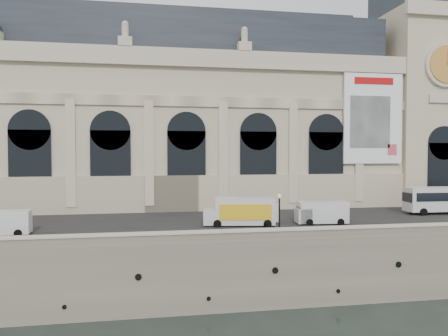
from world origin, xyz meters
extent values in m
plane|color=black|center=(0.00, 0.00, 0.00)|extent=(260.00, 260.00, 0.00)
cube|color=gray|center=(0.00, 35.00, 3.00)|extent=(160.00, 70.00, 6.00)
cube|color=#2D2D2D|center=(0.00, 14.00, 6.03)|extent=(160.00, 24.00, 0.06)
cube|color=gray|center=(0.00, 0.60, 6.55)|extent=(160.00, 1.20, 1.10)
cube|color=beige|center=(0.00, 0.60, 7.15)|extent=(160.00, 1.40, 0.12)
cube|color=beige|center=(-6.00, 31.00, 17.00)|extent=(68.00, 18.00, 22.00)
cube|color=beige|center=(-6.00, 21.85, 8.50)|extent=(68.60, 0.40, 5.00)
cube|color=beige|center=(-6.00, 21.70, 26.80)|extent=(69.00, 0.80, 2.40)
cube|color=beige|center=(-6.00, 21.85, 21.00)|extent=(68.00, 0.30, 1.40)
cube|color=#292E37|center=(-6.00, 31.00, 31.00)|extent=(64.00, 15.00, 6.00)
cube|color=#292E37|center=(-6.00, 31.00, 34.50)|extent=(56.00, 10.00, 1.20)
cube|color=black|center=(-24.00, 21.82, 12.50)|extent=(5.20, 0.25, 9.00)
cylinder|color=black|center=(-24.00, 21.82, 17.00)|extent=(5.20, 0.25, 5.20)
cube|color=beige|center=(-19.00, 21.75, 14.00)|extent=(1.20, 0.50, 14.00)
cube|color=black|center=(-14.00, 21.82, 12.50)|extent=(5.20, 0.25, 9.00)
cylinder|color=black|center=(-14.00, 21.82, 17.00)|extent=(5.20, 0.25, 5.20)
cube|color=beige|center=(-9.00, 21.75, 14.00)|extent=(1.20, 0.50, 14.00)
cube|color=black|center=(-4.00, 21.82, 12.50)|extent=(5.20, 0.25, 9.00)
cylinder|color=black|center=(-4.00, 21.82, 17.00)|extent=(5.20, 0.25, 5.20)
cube|color=beige|center=(1.00, 21.75, 14.00)|extent=(1.20, 0.50, 14.00)
cube|color=black|center=(6.00, 21.82, 12.50)|extent=(5.20, 0.25, 9.00)
cylinder|color=black|center=(6.00, 21.82, 17.00)|extent=(5.20, 0.25, 5.20)
cube|color=beige|center=(11.00, 21.75, 14.00)|extent=(1.20, 0.50, 14.00)
cube|color=black|center=(16.00, 21.82, 12.50)|extent=(5.20, 0.25, 9.00)
cylinder|color=black|center=(16.00, 21.82, 17.00)|extent=(5.20, 0.25, 5.20)
cube|color=beige|center=(21.00, 21.75, 14.00)|extent=(1.20, 0.50, 14.00)
cube|color=white|center=(23.00, 21.55, 19.00)|extent=(9.00, 0.35, 13.00)
cube|color=#B30B0D|center=(23.00, 21.35, 24.40)|extent=(6.00, 0.06, 1.00)
cube|color=gray|center=(22.50, 21.35, 18.50)|extent=(6.20, 0.06, 7.50)
cube|color=#C84658|center=(26.00, 21.35, 14.50)|extent=(1.40, 0.06, 1.60)
cube|color=beige|center=(34.00, 28.00, 21.00)|extent=(12.00, 14.00, 30.00)
cube|color=beige|center=(34.00, 20.70, 35.00)|extent=(13.00, 0.80, 2.00)
cube|color=#292E37|center=(34.00, 28.00, 38.50)|extent=(10.50, 12.50, 5.00)
cylinder|color=beige|center=(34.00, 20.75, 27.00)|extent=(6.60, 0.50, 6.60)
cylinder|color=black|center=(34.00, 20.45, 27.00)|extent=(5.40, 0.15, 5.40)
cylinder|color=#F2A447|center=(34.00, 20.38, 27.00)|extent=(5.50, 0.06, 5.50)
cube|color=#F2A447|center=(34.00, 20.30, 27.90)|extent=(0.14, 0.05, 2.00)
cube|color=black|center=(34.00, 20.85, 11.50)|extent=(5.00, 0.25, 8.00)
cube|color=black|center=(23.93, 14.22, 8.30)|extent=(0.14, 2.30, 1.20)
cube|color=black|center=(29.99, 15.35, 8.40)|extent=(11.01, 0.36, 1.10)
cylinder|color=black|center=(25.42, 12.93, 6.50)|extent=(1.01, 0.33, 1.00)
cylinder|color=black|center=(25.49, 15.43, 6.50)|extent=(1.01, 0.33, 1.00)
cube|color=silver|center=(-23.23, 8.06, 7.31)|extent=(5.37, 2.37, 2.24)
cylinder|color=black|center=(-21.49, 7.15, 6.37)|extent=(0.75, 0.29, 0.74)
cylinder|color=black|center=(-21.62, 9.19, 6.37)|extent=(0.75, 0.29, 0.74)
cube|color=silver|center=(2.76, 10.48, 7.26)|extent=(5.36, 3.19, 2.14)
cube|color=silver|center=(0.82, 9.96, 6.93)|extent=(1.87, 2.25, 1.49)
cube|color=black|center=(0.31, 9.82, 7.44)|extent=(0.49, 1.63, 0.74)
cylinder|color=black|center=(1.46, 9.12, 6.35)|extent=(0.74, 0.41, 0.71)
cylinder|color=black|center=(0.95, 11.01, 6.35)|extent=(0.74, 0.41, 0.71)
cylinder|color=black|center=(4.57, 9.96, 6.35)|extent=(0.74, 0.41, 0.71)
cylinder|color=black|center=(4.06, 11.84, 6.35)|extent=(0.74, 0.41, 0.71)
cube|color=silver|center=(10.24, 9.21, 7.38)|extent=(5.68, 2.63, 2.35)
cube|color=silver|center=(8.05, 9.40, 7.02)|extent=(1.73, 2.27, 1.63)
cube|color=black|center=(7.48, 9.46, 7.58)|extent=(0.22, 1.84, 0.82)
cylinder|color=black|center=(8.39, 8.30, 6.39)|extent=(0.80, 0.32, 0.78)
cylinder|color=black|center=(8.58, 10.43, 6.39)|extent=(0.80, 0.32, 0.78)
cylinder|color=black|center=(11.90, 7.98, 6.39)|extent=(0.80, 0.32, 0.78)
cylinder|color=black|center=(12.10, 10.12, 6.39)|extent=(0.80, 0.32, 0.78)
cube|color=silver|center=(1.36, 9.64, 7.68)|extent=(6.81, 3.45, 2.93)
cube|color=gold|center=(1.17, 8.37, 7.68)|extent=(5.58, 0.91, 1.73)
cube|color=#B30B0D|center=(1.17, 8.37, 7.68)|extent=(3.22, 0.53, 0.65)
cube|color=silver|center=(-2.28, 10.20, 7.03)|extent=(2.08, 2.62, 1.63)
cylinder|color=black|center=(-1.83, 8.86, 6.43)|extent=(0.90, 0.43, 0.87)
cylinder|color=black|center=(-1.45, 11.33, 6.43)|extent=(0.90, 0.43, 0.87)
cylinder|color=black|center=(3.53, 8.04, 6.43)|extent=(0.90, 0.43, 0.87)
cylinder|color=black|center=(3.91, 10.51, 6.43)|extent=(0.90, 0.43, 0.87)
cylinder|color=black|center=(3.02, 2.15, 6.20)|extent=(0.43, 0.43, 0.39)
cylinder|color=black|center=(3.02, 2.15, 7.95)|extent=(0.16, 0.16, 3.91)
sphere|color=beige|center=(3.02, 2.15, 10.01)|extent=(0.43, 0.43, 0.43)
camera|label=1|loc=(-9.10, -37.21, 14.17)|focal=35.00mm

